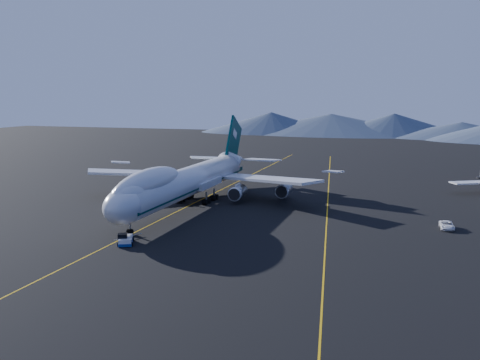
% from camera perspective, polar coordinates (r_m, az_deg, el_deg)
% --- Properties ---
extents(ground, '(500.00, 500.00, 0.00)m').
position_cam_1_polar(ground, '(121.77, -5.52, -2.77)').
color(ground, black).
rests_on(ground, ground).
extents(taxiway_line_main, '(0.25, 220.00, 0.01)m').
position_cam_1_polar(taxiway_line_main, '(121.77, -5.52, -2.76)').
color(taxiway_line_main, gold).
rests_on(taxiway_line_main, ground).
extents(taxiway_line_side, '(28.08, 198.09, 0.01)m').
position_cam_1_polar(taxiway_line_side, '(123.14, 9.32, -2.71)').
color(taxiway_line_side, gold).
rests_on(taxiway_line_side, ground).
extents(boeing_747, '(59.62, 72.43, 19.37)m').
position_cam_1_polar(boeing_747, '(120.74, -5.55, -0.06)').
color(boeing_747, silver).
rests_on(boeing_747, ground).
extents(pushback_tug, '(3.83, 4.91, 1.91)m').
position_cam_1_polar(pushback_tug, '(92.75, -12.09, -6.34)').
color(pushback_tug, silver).
rests_on(pushback_tug, ground).
extents(service_van, '(2.75, 5.37, 1.45)m').
position_cam_1_polar(service_van, '(107.83, 21.19, -4.52)').
color(service_van, white).
rests_on(service_van, ground).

